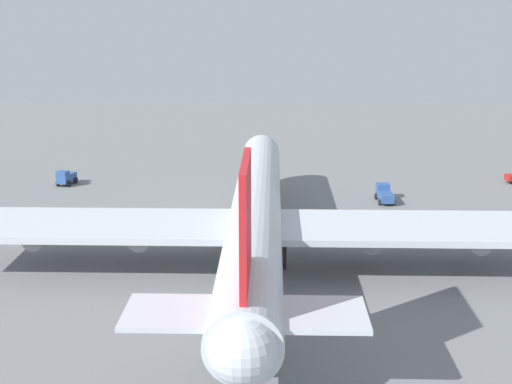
# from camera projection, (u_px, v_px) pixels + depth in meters

# --- Properties ---
(ground_plane) EXTENTS (283.04, 283.04, 0.00)m
(ground_plane) POSITION_uv_depth(u_px,v_px,m) (256.00, 258.00, 78.32)
(ground_plane) COLOR slate
(cargo_airplane) EXTENTS (70.76, 65.94, 17.52)m
(cargo_airplane) POSITION_uv_depth(u_px,v_px,m) (256.00, 213.00, 76.21)
(cargo_airplane) COLOR silver
(cargo_airplane) RESTS_ON ground_plane
(maintenance_van) EXTENTS (5.44, 2.45, 2.34)m
(maintenance_van) POSITION_uv_depth(u_px,v_px,m) (385.00, 194.00, 101.37)
(maintenance_van) COLOR #2D5193
(maintenance_van) RESTS_ON ground_plane
(cargo_loader) EXTENTS (4.06, 2.85, 2.55)m
(cargo_loader) POSITION_uv_depth(u_px,v_px,m) (66.00, 178.00, 110.90)
(cargo_loader) COLOR #2D5193
(cargo_loader) RESTS_ON ground_plane
(cargo_container_fore) EXTENTS (3.02, 3.29, 1.94)m
(cargo_container_fore) POSITION_uv_depth(u_px,v_px,m) (462.00, 223.00, 88.06)
(cargo_container_fore) COLOR #4C729E
(cargo_container_fore) RESTS_ON ground_plane
(safety_cone_nose) EXTENTS (0.51, 0.51, 0.73)m
(safety_cone_nose) POSITION_uv_depth(u_px,v_px,m) (262.00, 186.00, 108.98)
(safety_cone_nose) COLOR orange
(safety_cone_nose) RESTS_ON ground_plane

